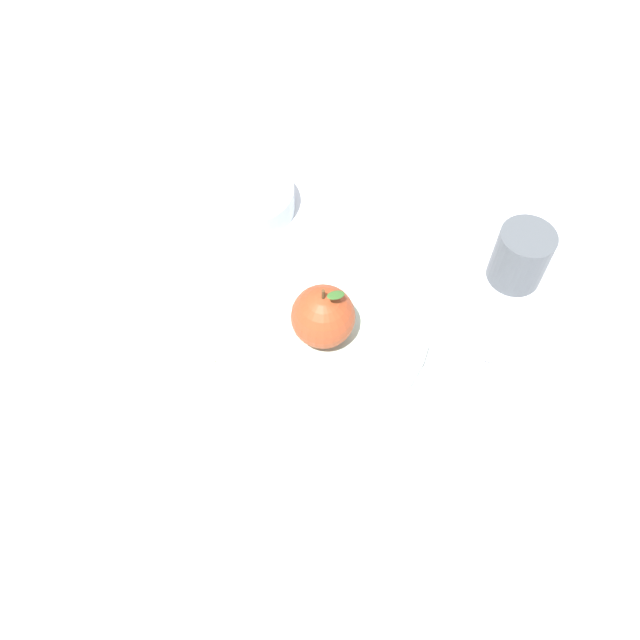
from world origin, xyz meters
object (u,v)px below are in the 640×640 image
at_px(dinner_plate, 320,325).
at_px(spoon, 489,357).
at_px(knife, 451,386).
at_px(cup, 522,254).
at_px(linen_napkin, 178,327).
at_px(side_bowl, 248,197).
at_px(apple, 324,314).

height_order(dinner_plate, spoon, dinner_plate).
height_order(knife, spoon, spoon).
relative_size(cup, linen_napkin, 0.53).
height_order(dinner_plate, knife, dinner_plate).
bearing_deg(linen_napkin, side_bowl, 82.99).
bearing_deg(spoon, side_bowl, 154.87).
bearing_deg(side_bowl, spoon, -25.13).
xyz_separation_m(side_bowl, cup, (0.36, -0.03, 0.02)).
height_order(dinner_plate, cup, cup).
bearing_deg(apple, dinner_plate, 122.38).
distance_m(side_bowl, linen_napkin, 0.21).
height_order(apple, side_bowl, apple).
xyz_separation_m(dinner_plate, spoon, (0.20, 0.01, -0.00)).
xyz_separation_m(spoon, linen_napkin, (-0.36, -0.05, -0.00)).
bearing_deg(linen_napkin, cup, 24.65).
relative_size(side_bowl, knife, 0.55).
bearing_deg(linen_napkin, dinner_plate, 13.48).
relative_size(apple, side_bowl, 0.71).
bearing_deg(side_bowl, cup, -4.73).
distance_m(side_bowl, cup, 0.36).
relative_size(side_bowl, cup, 1.62).
bearing_deg(apple, cup, 35.04).
bearing_deg(dinner_plate, spoon, 1.83).
bearing_deg(cup, apple, -144.96).
relative_size(knife, spoon, 1.39).
xyz_separation_m(dinner_plate, side_bowl, (-0.14, 0.17, 0.01)).
distance_m(dinner_plate, apple, 0.05).
xyz_separation_m(dinner_plate, linen_napkin, (-0.17, -0.04, -0.01)).
distance_m(cup, spoon, 0.14).
relative_size(dinner_plate, linen_napkin, 1.77).
bearing_deg(spoon, cup, 82.01).
relative_size(side_bowl, spoon, 0.76).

